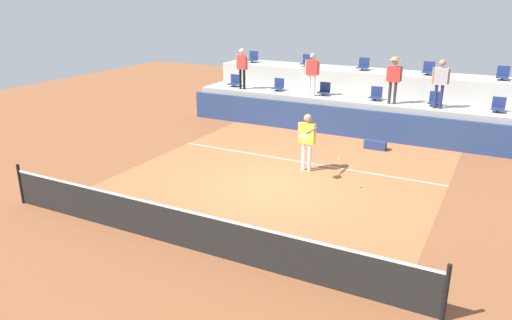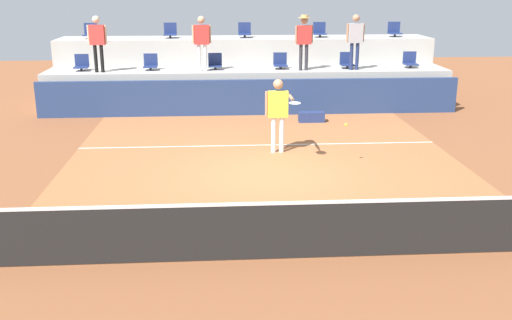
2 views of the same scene
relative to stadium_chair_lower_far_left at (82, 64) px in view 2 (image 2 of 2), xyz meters
name	(u,v)px [view 2 (image 2 of 2)]	position (x,y,z in m)	size (l,w,h in m)	color
ground_plane	(267,175)	(5.33, -7.23, -1.46)	(40.00, 40.00, 0.00)	brown
court_inner_paint	(263,161)	(5.33, -6.23, -1.46)	(9.00, 10.00, 0.01)	#A36038
court_service_line	(259,145)	(5.33, -4.83, -1.46)	(9.00, 0.06, 0.00)	silver
tennis_net	(290,228)	(5.33, -11.23, -0.97)	(10.48, 0.08, 1.07)	black
sponsor_backboard	(251,97)	(5.33, -1.23, -0.91)	(13.00, 0.16, 1.10)	navy
seating_tier_lower	(248,88)	(5.33, 0.07, -0.84)	(13.00, 1.80, 1.25)	#ADAAA3
seating_tier_upper	(246,67)	(5.33, 1.87, -0.41)	(13.00, 1.80, 2.10)	#ADAAA3
stadium_chair_lower_far_left	(82,64)	(0.00, 0.00, 0.00)	(0.44, 0.40, 0.52)	#2D2D33
stadium_chair_lower_left	(151,63)	(2.18, 0.00, 0.00)	(0.44, 0.40, 0.52)	#2D2D33
stadium_chair_lower_mid_left	(215,63)	(4.26, 0.00, 0.00)	(0.44, 0.40, 0.52)	#2D2D33
stadium_chair_lower_mid_right	(280,62)	(6.38, 0.00, 0.00)	(0.44, 0.40, 0.52)	#2D2D33
stadium_chair_lower_right	(347,62)	(8.58, 0.00, 0.00)	(0.44, 0.40, 0.52)	#2D2D33
stadium_chair_lower_far_right	(410,61)	(10.70, 0.00, 0.00)	(0.44, 0.40, 0.52)	#2D2D33
stadium_chair_upper_far_left	(90,32)	(-0.01, 1.80, 0.85)	(0.44, 0.40, 0.52)	#2D2D33
stadium_chair_upper_left	(170,32)	(2.72, 1.80, 0.85)	(0.44, 0.40, 0.52)	#2D2D33
stadium_chair_upper_center	(245,31)	(5.31, 1.80, 0.85)	(0.44, 0.40, 0.52)	#2D2D33
stadium_chair_upper_right	(320,31)	(7.96, 1.80, 0.85)	(0.44, 0.40, 0.52)	#2D2D33
stadium_chair_upper_far_right	(394,31)	(10.64, 1.80, 0.85)	(0.44, 0.40, 0.52)	#2D2D33
tennis_player	(278,108)	(5.75, -5.52, -0.36)	(0.72, 1.21, 1.79)	white
spectator_in_white	(97,38)	(0.63, -0.38, 0.84)	(0.60, 0.24, 1.73)	black
spectator_in_grey	(202,38)	(3.85, -0.38, 0.82)	(0.60, 0.25, 1.71)	white
spectator_with_hat	(304,37)	(7.08, -0.38, 0.85)	(0.59, 0.46, 1.74)	#2D2D33
spectator_leaning_on_rail	(355,36)	(8.72, -0.38, 0.84)	(0.61, 0.26, 1.75)	navy
tennis_ball	(346,125)	(7.15, -6.62, -0.53)	(0.07, 0.07, 0.07)	#CCE033
equipment_bag	(311,117)	(7.07, -2.33, -1.31)	(0.76, 0.28, 0.30)	navy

